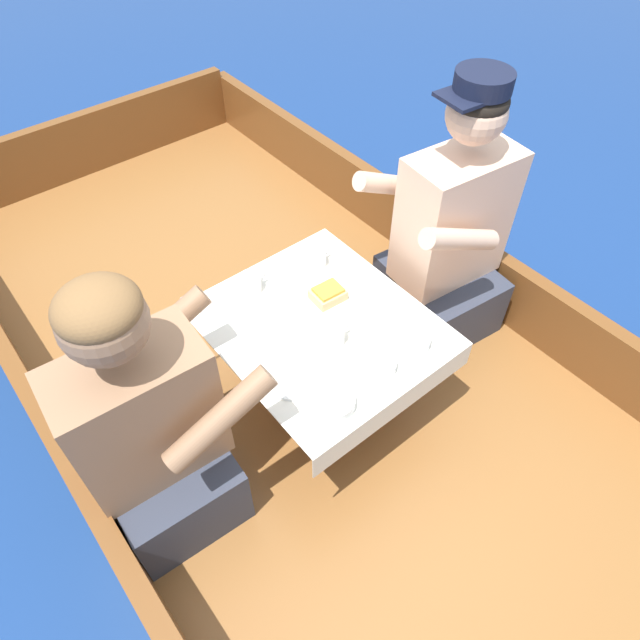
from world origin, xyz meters
TOP-DOWN VIEW (x-y plane):
  - ground_plane at (0.00, 0.00)m, footprint 60.00×60.00m
  - boat_deck at (0.00, 0.00)m, footprint 1.78×3.79m
  - gunwale_port at (-0.86, 0.00)m, footprint 0.06×3.79m
  - gunwale_starboard at (0.86, 0.00)m, footprint 0.06×3.79m
  - bow_coaming at (0.00, 1.87)m, footprint 1.66×0.06m
  - cockpit_table at (0.00, -0.11)m, footprint 0.66×0.75m
  - person_port at (-0.63, -0.13)m, footprint 0.54×0.47m
  - person_starboard at (0.63, -0.11)m, footprint 0.56×0.49m
  - plate_sandwich at (0.09, -0.05)m, footprint 0.19×0.19m
  - plate_bread at (-0.21, -0.23)m, footprint 0.16×0.16m
  - sandwich at (0.09, -0.05)m, footprint 0.12×0.10m
  - bowl_port_near at (0.02, -0.36)m, footprint 0.14×0.14m
  - bowl_starboard_near at (0.17, -0.36)m, footprint 0.14×0.14m
  - bowl_center_far at (-0.18, -0.39)m, footprint 0.14×0.14m
  - coffee_cup_port at (-0.01, -0.20)m, footprint 0.09×0.07m
  - coffee_cup_starboard at (0.17, 0.12)m, footprint 0.11×0.08m
  - coffee_cup_center at (-0.08, 0.16)m, footprint 0.10×0.07m
  - utensil_fork_port at (-0.28, 0.21)m, footprint 0.05×0.17m
  - utensil_knife_starboard at (-0.15, 0.05)m, footprint 0.15×0.11m
  - utensil_spoon_port at (0.00, 0.09)m, footprint 0.04×0.17m

SIDE VIEW (x-z plane):
  - ground_plane at x=0.00m, z-range 0.00..0.00m
  - boat_deck at x=0.00m, z-range 0.00..0.26m
  - gunwale_port at x=-0.86m, z-range 0.26..0.55m
  - gunwale_starboard at x=0.86m, z-range 0.26..0.55m
  - bow_coaming at x=0.00m, z-range 0.26..0.59m
  - cockpit_table at x=0.00m, z-range 0.42..0.81m
  - person_port at x=-0.63m, z-range 0.17..1.14m
  - utensil_fork_port at x=-0.28m, z-range 0.66..0.66m
  - utensil_knife_starboard at x=-0.15m, z-range 0.66..0.66m
  - utensil_spoon_port at x=0.00m, z-range 0.66..0.66m
  - plate_sandwich at x=0.09m, z-range 0.66..0.67m
  - plate_bread at x=-0.21m, z-range 0.66..0.67m
  - bowl_port_near at x=0.02m, z-range 0.66..0.70m
  - bowl_starboard_near at x=0.17m, z-range 0.66..0.70m
  - bowl_center_far at x=-0.18m, z-range 0.66..0.70m
  - person_starboard at x=0.63m, z-range 0.15..1.21m
  - sandwich at x=0.09m, z-range 0.66..0.71m
  - coffee_cup_starboard at x=0.17m, z-range 0.66..0.72m
  - coffee_cup_center at x=-0.08m, z-range 0.66..0.72m
  - coffee_cup_port at x=-0.01m, z-range 0.66..0.73m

